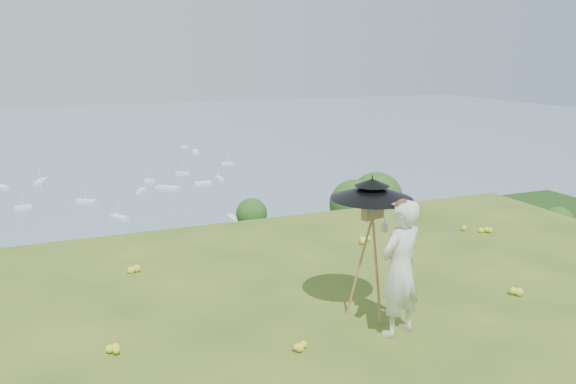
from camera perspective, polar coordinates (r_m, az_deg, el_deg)
name	(u,v)px	position (r m, az deg, el deg)	size (l,w,h in m)	color
shoreline_tier	(108,333)	(88.76, -17.85, -13.47)	(170.00, 28.00, 8.00)	slate
bay_water	(74,149)	(247.28, -20.94, 4.07)	(700.00, 700.00, 0.00)	#768BA9
slope_trees	(131,315)	(43.67, -15.63, -11.97)	(110.00, 50.00, 6.00)	#1E4C16
harbor_town	(104,292)	(86.06, -18.17, -9.60)	(110.00, 22.00, 5.00)	silver
moored_boats	(34,194)	(169.76, -24.43, -0.20)	(140.00, 140.00, 0.70)	white
wildflowers	(420,377)	(6.75, 13.30, -17.78)	(10.00, 10.50, 0.12)	yellow
painter	(400,268)	(7.35, 11.32, -7.62)	(0.66, 0.43, 1.81)	beige
field_easel	(371,256)	(7.81, 8.44, -6.45)	(0.67, 0.67, 1.75)	#9E6442
sun_umbrella	(372,196)	(7.58, 8.49, -0.39)	(1.12, 1.12, 0.55)	black
painter_cap	(403,204)	(7.09, 11.64, -1.18)	(0.21, 0.26, 0.10)	#DB7B78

